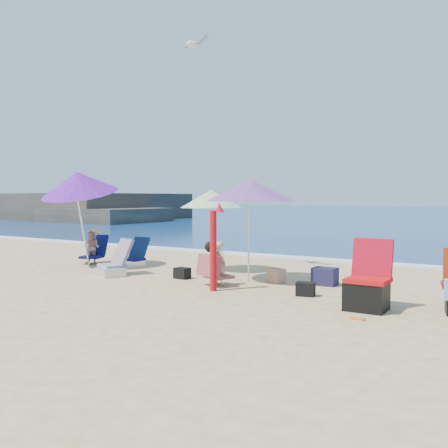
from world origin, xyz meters
The scene contains 18 objects.
ground centered at (0.00, 0.00, 0.00)m, with size 120.00×120.00×0.00m.
foam centered at (0.00, 5.10, 0.02)m, with size 120.00×0.50×0.04m.
headland centered at (-27.29, 19.73, 0.57)m, with size 20.50×11.50×2.60m.
umbrella_turquoise centered at (0.14, 1.22, 1.73)m, with size 2.24×2.24×1.97m.
umbrella_striped centered at (-1.25, 1.97, 1.58)m, with size 1.42×1.42×1.80m.
umbrella_blue centered at (-4.11, 0.81, 1.93)m, with size 2.05×2.10×2.36m.
furled_umbrella centered at (0.09, 0.09, 0.84)m, with size 0.23×0.22×1.52m.
chair_navy centered at (-3.23, 1.67, 0.18)m, with size 0.53×0.61×0.67m.
chair_rainbow centered at (-2.63, 0.41, 0.20)m, with size 0.76×0.88×0.74m.
camp_chair_left centered at (2.75, 0.03, 0.30)m, with size 0.59×0.59×1.01m.
person_center centered at (-0.17, 0.51, 0.39)m, with size 0.65×0.65×0.81m.
person_left centered at (-4.37, 1.46, 0.40)m, with size 0.67×0.79×0.88m.
bag_black_a centered at (-1.17, 0.83, 0.11)m, with size 0.31×0.24×0.22m.
bag_tan centered at (0.61, 1.41, 0.13)m, with size 0.37×0.33×0.27m.
bag_navy_b centered at (1.48, 1.65, 0.16)m, with size 0.44×0.33×0.32m.
bag_black_b centered at (1.60, 0.50, 0.11)m, with size 0.33×0.26×0.23m.
orange_item centered at (2.82, -0.62, 0.01)m, with size 0.19×0.09×0.03m.
seagull centered at (-1.67, 1.91, 4.90)m, with size 0.90×0.47×0.16m.
Camera 1 is at (4.87, -7.08, 1.60)m, focal length 40.50 mm.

